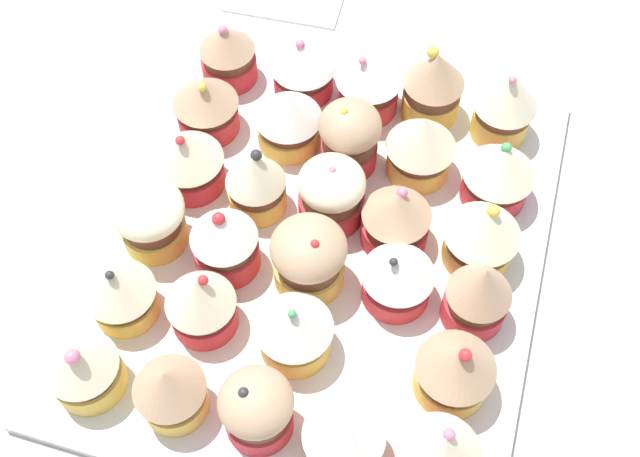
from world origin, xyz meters
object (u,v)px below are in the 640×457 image
at_px(cupcake_14, 336,194).
at_px(cupcake_19, 421,144).
at_px(cupcake_4, 119,290).
at_px(cupcake_10, 201,302).
at_px(cupcake_15, 311,258).
at_px(cupcake_27, 456,368).
at_px(cupcake_21, 398,275).
at_px(cupcake_9, 225,241).
at_px(cupcake_3, 150,218).
at_px(cupcake_1, 206,104).
at_px(cupcake_17, 255,408).
at_px(cupcake_7, 288,117).
at_px(cupcake_28, 439,454).
at_px(cupcake_16, 294,328).
at_px(cupcake_22, 344,435).
at_px(cupcake_5, 81,366).
at_px(cupcake_13, 345,136).
at_px(cupcake_8, 256,181).
at_px(cupcake_2, 188,158).
at_px(cupcake_12, 366,81).
at_px(cupcake_25, 482,234).
at_px(cupcake_26, 479,294).
at_px(cupcake_6, 303,66).
at_px(cupcake_11, 170,390).
at_px(baking_tray, 320,249).
at_px(cupcake_24, 499,173).
at_px(cupcake_23, 506,104).
at_px(cupcake_18, 434,84).

bearing_deg(cupcake_14, cupcake_19, 138.86).
height_order(cupcake_4, cupcake_14, cupcake_4).
relative_size(cupcake_10, cupcake_14, 1.06).
distance_m(cupcake_15, cupcake_27, 0.15).
bearing_deg(cupcake_21, cupcake_9, -85.98).
bearing_deg(cupcake_4, cupcake_3, -177.70).
distance_m(cupcake_1, cupcake_17, 0.30).
bearing_deg(cupcake_3, cupcake_7, 149.61).
bearing_deg(cupcake_28, cupcake_16, -117.20).
xyz_separation_m(cupcake_16, cupcake_22, (0.07, 0.06, 0.00)).
bearing_deg(cupcake_17, cupcake_5, -87.69).
xyz_separation_m(cupcake_15, cupcake_27, (0.06, 0.13, 0.00)).
height_order(cupcake_10, cupcake_13, cupcake_13).
relative_size(cupcake_8, cupcake_19, 1.01).
distance_m(cupcake_2, cupcake_12, 0.18).
relative_size(cupcake_14, cupcake_28, 0.86).
distance_m(cupcake_25, cupcake_26, 0.06).
bearing_deg(cupcake_14, cupcake_6, -152.21).
relative_size(cupcake_3, cupcake_9, 0.87).
xyz_separation_m(cupcake_3, cupcake_16, (0.06, 0.15, 0.00)).
height_order(cupcake_11, cupcake_26, cupcake_26).
bearing_deg(cupcake_3, cupcake_4, 2.30).
xyz_separation_m(cupcake_2, cupcake_13, (-0.06, 0.13, 0.00)).
bearing_deg(cupcake_16, cupcake_17, -7.29).
xyz_separation_m(cupcake_2, cupcake_11, (0.20, 0.06, -0.00)).
bearing_deg(cupcake_17, cupcake_16, 172.71).
bearing_deg(cupcake_10, baking_tray, 143.37).
distance_m(cupcake_1, cupcake_24, 0.28).
height_order(cupcake_16, cupcake_26, cupcake_26).
distance_m(cupcake_8, cupcake_16, 0.14).
relative_size(cupcake_21, cupcake_23, 0.83).
bearing_deg(cupcake_4, cupcake_6, 165.28).
relative_size(cupcake_1, cupcake_8, 0.90).
bearing_deg(cupcake_22, cupcake_8, -145.60).
distance_m(cupcake_2, cupcake_22, 0.28).
bearing_deg(cupcake_3, cupcake_12, 145.12).
xyz_separation_m(cupcake_23, cupcake_27, (0.26, 0.01, -0.00)).
relative_size(cupcake_1, cupcake_6, 1.01).
xyz_separation_m(cupcake_7, cupcake_27, (0.20, 0.20, 0.00)).
xyz_separation_m(cupcake_3, cupcake_14, (-0.07, 0.14, -0.00)).
height_order(baking_tray, cupcake_3, cupcake_3).
relative_size(cupcake_11, cupcake_18, 0.80).
height_order(cupcake_2, cupcake_27, cupcake_27).
bearing_deg(cupcake_11, cupcake_2, -162.57).
bearing_deg(cupcake_24, cupcake_21, -26.64).
xyz_separation_m(cupcake_7, cupcake_15, (0.14, 0.06, 0.00)).
xyz_separation_m(cupcake_2, cupcake_25, (0.01, 0.27, 0.00)).
relative_size(baking_tray, cupcake_4, 6.31).
height_order(cupcake_4, cupcake_18, cupcake_18).
bearing_deg(cupcake_13, cupcake_28, 28.52).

